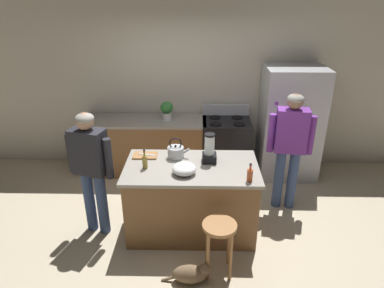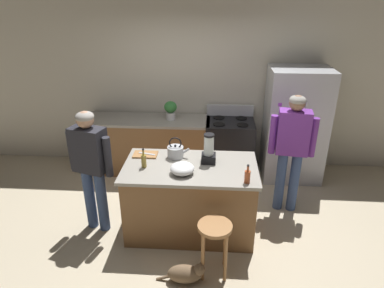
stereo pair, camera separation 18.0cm
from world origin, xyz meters
TOP-DOWN VIEW (x-y plane):
  - ground_plane at (0.00, 0.00)m, footprint 14.00×14.00m
  - back_wall at (0.00, 1.95)m, footprint 8.00×0.10m
  - kitchen_island at (0.00, 0.00)m, footprint 1.59×0.89m
  - back_counter_run at (-0.80, 1.55)m, footprint 2.00×0.64m
  - refrigerator at (1.52, 1.50)m, footprint 0.90×0.73m
  - stove_range at (0.52, 1.52)m, footprint 0.76×0.65m
  - person_by_island_left at (-1.18, -0.05)m, footprint 0.59×0.33m
  - person_by_sink_right at (1.28, 0.54)m, footprint 0.60×0.27m
  - bar_stool at (0.30, -0.72)m, footprint 0.36×0.36m
  - cat at (0.01, -0.88)m, footprint 0.52×0.18m
  - potted_plant at (-0.42, 1.55)m, footprint 0.20×0.20m
  - blender_appliance at (0.21, 0.12)m, footprint 0.17×0.17m
  - bottle_vinegar at (-0.54, -0.06)m, footprint 0.06×0.06m
  - bottle_cooking_sauce at (0.64, -0.34)m, footprint 0.06×0.06m
  - mixing_bowl at (-0.08, -0.18)m, footprint 0.28×0.28m
  - tea_kettle at (-0.20, 0.22)m, footprint 0.28×0.20m
  - cutting_board at (-0.58, 0.25)m, footprint 0.30×0.20m
  - chef_knife at (-0.56, 0.25)m, footprint 0.22×0.08m

SIDE VIEW (x-z plane):
  - ground_plane at x=0.00m, z-range 0.00..0.00m
  - cat at x=0.01m, z-range -0.02..0.24m
  - back_counter_run at x=-0.80m, z-range 0.00..0.91m
  - kitchen_island at x=0.00m, z-range 0.00..0.91m
  - stove_range at x=0.52m, z-range -0.08..1.01m
  - bar_stool at x=0.30m, z-range 0.18..0.80m
  - refrigerator at x=1.52m, z-range 0.00..1.77m
  - cutting_board at x=-0.58m, z-range 0.91..0.93m
  - chef_knife at x=-0.56m, z-range 0.93..0.93m
  - person_by_island_left at x=-1.18m, z-range 0.17..1.74m
  - mixing_bowl at x=-0.08m, z-range 0.91..1.03m
  - bottle_cooking_sauce at x=0.64m, z-range 0.88..1.09m
  - tea_kettle at x=-0.20m, z-range 0.85..1.12m
  - bottle_vinegar at x=-0.54m, z-range 0.87..1.11m
  - person_by_sink_right at x=1.28m, z-range 0.17..1.81m
  - blender_appliance at x=0.21m, z-range 0.88..1.24m
  - potted_plant at x=-0.42m, z-range 0.93..1.23m
  - back_wall at x=0.00m, z-range 0.00..2.70m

